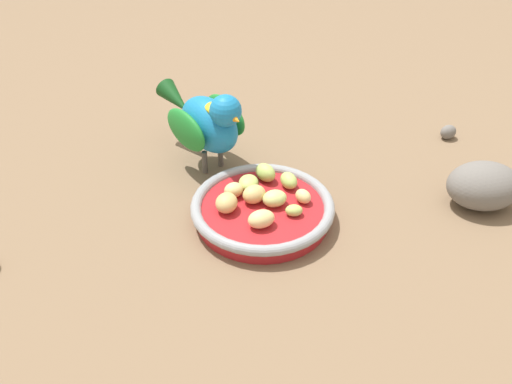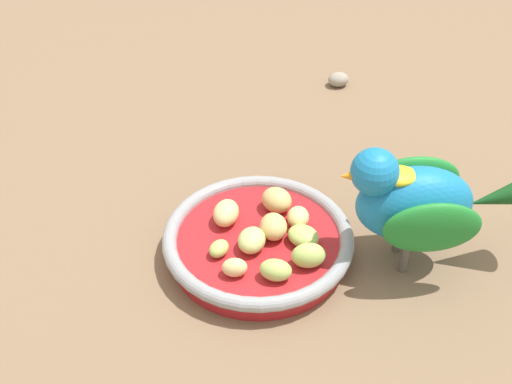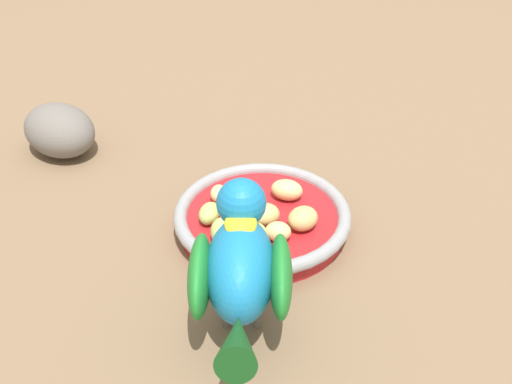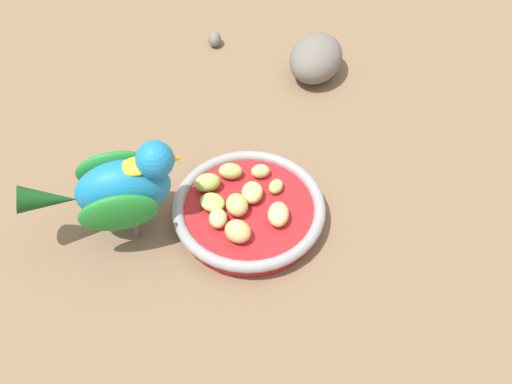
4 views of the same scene
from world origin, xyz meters
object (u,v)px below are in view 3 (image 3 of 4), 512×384
object	(u,v)px
apple_piece_6	(244,188)
apple_piece_2	(287,190)
apple_piece_9	(252,233)
rock_large	(59,130)
apple_piece_8	(278,232)
apple_piece_3	(303,218)
apple_piece_5	(264,214)
feeding_bowl	(262,219)
apple_piece_4	(218,194)
apple_piece_0	(249,203)
parrot	(240,268)
apple_piece_7	(209,213)
apple_piece_1	(222,231)

from	to	relation	value
apple_piece_6	apple_piece_2	bearing A→B (deg)	138.63
apple_piece_9	rock_large	world-z (taller)	rock_large
apple_piece_2	apple_piece_8	size ratio (longest dim) A/B	1.32
apple_piece_3	apple_piece_8	world-z (taller)	apple_piece_3
apple_piece_5	apple_piece_9	xyz separation A→B (m)	(0.03, 0.02, -0.00)
feeding_bowl	apple_piece_4	bearing A→B (deg)	-58.81
apple_piece_5	apple_piece_0	bearing A→B (deg)	-84.67
apple_piece_0	parrot	distance (m)	0.17
rock_large	apple_piece_8	bearing A→B (deg)	112.63
apple_piece_3	apple_piece_6	xyz separation A→B (m)	(0.02, -0.09, -0.01)
apple_piece_6	apple_piece_7	xyz separation A→B (m)	(0.06, 0.03, 0.00)
apple_piece_1	parrot	distance (m)	0.12
apple_piece_5	apple_piece_9	bearing A→B (deg)	35.00
apple_piece_4	apple_piece_9	world-z (taller)	same
apple_piece_0	apple_piece_8	bearing A→B (deg)	91.21
feeding_bowl	apple_piece_8	bearing A→B (deg)	80.50
apple_piece_8	parrot	xyz separation A→B (m)	(0.09, 0.08, 0.05)
apple_piece_2	apple_piece_9	distance (m)	0.09
apple_piece_2	apple_piece_5	size ratio (longest dim) A/B	1.08
apple_piece_2	apple_piece_4	world-z (taller)	apple_piece_2
feeding_bowl	apple_piece_3	bearing A→B (deg)	121.21
apple_piece_7	apple_piece_9	distance (m)	0.06
feeding_bowl	apple_piece_3	distance (m)	0.05
apple_piece_0	apple_piece_9	world-z (taller)	apple_piece_0
apple_piece_1	apple_piece_3	size ratio (longest dim) A/B	0.99
apple_piece_4	rock_large	world-z (taller)	rock_large
apple_piece_1	parrot	size ratio (longest dim) A/B	0.18
apple_piece_8	apple_piece_9	bearing A→B (deg)	-26.46
apple_piece_1	apple_piece_9	size ratio (longest dim) A/B	1.01
apple_piece_1	apple_piece_4	xyz separation A→B (m)	(-0.03, -0.07, -0.00)
feeding_bowl	apple_piece_6	distance (m)	0.05
apple_piece_6	apple_piece_9	xyz separation A→B (m)	(0.04, 0.08, 0.00)
apple_piece_0	apple_piece_1	size ratio (longest dim) A/B	1.00
apple_piece_0	apple_piece_1	distance (m)	0.06
apple_piece_4	apple_piece_7	bearing A→B (deg)	48.06
apple_piece_7	rock_large	size ratio (longest dim) A/B	0.30
feeding_bowl	apple_piece_6	bearing A→B (deg)	-93.51
apple_piece_1	apple_piece_9	distance (m)	0.03
apple_piece_1	apple_piece_6	size ratio (longest dim) A/B	1.45
apple_piece_3	apple_piece_7	world-z (taller)	apple_piece_3
feeding_bowl	apple_piece_8	world-z (taller)	apple_piece_8
apple_piece_5	apple_piece_4	bearing A→B (deg)	-69.87
apple_piece_4	feeding_bowl	bearing A→B (deg)	121.19
apple_piece_7	parrot	size ratio (longest dim) A/B	0.17
apple_piece_1	apple_piece_5	xyz separation A→B (m)	(-0.06, -0.00, -0.00)
apple_piece_6	apple_piece_8	bearing A→B (deg)	83.49
apple_piece_1	apple_piece_8	world-z (taller)	apple_piece_1
apple_piece_3	apple_piece_8	size ratio (longest dim) A/B	1.24
apple_piece_0	parrot	xyz separation A→B (m)	(0.09, 0.14, 0.05)
apple_piece_3	apple_piece_8	distance (m)	0.03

